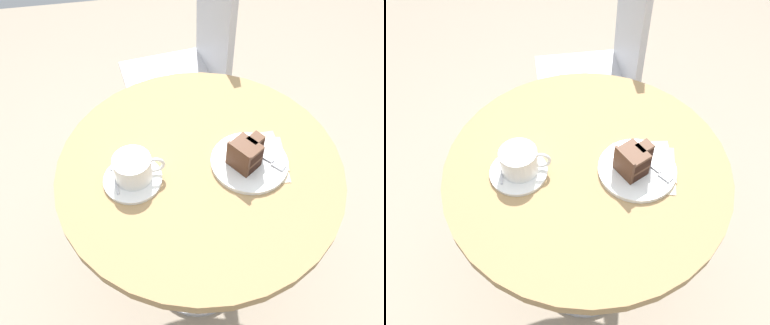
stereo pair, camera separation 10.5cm
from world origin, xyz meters
TOP-DOWN VIEW (x-y plane):
  - ground_plane at (0.00, 0.00)m, footprint 4.40×4.40m
  - cafe_table at (0.00, 0.00)m, footprint 0.78×0.78m
  - saucer at (-0.18, -0.02)m, footprint 0.15×0.15m
  - coffee_cup at (-0.18, -0.02)m, footprint 0.13×0.10m
  - teaspoon at (-0.23, -0.01)m, footprint 0.02×0.10m
  - cake_plate at (0.13, -0.02)m, footprint 0.21×0.21m
  - cake_slice at (0.12, -0.02)m, footprint 0.10×0.10m
  - fork at (0.18, -0.02)m, footprint 0.11×0.11m
  - napkin at (0.16, -0.00)m, footprint 0.18×0.18m
  - cafe_chair at (0.10, 0.66)m, footprint 0.43×0.43m

SIDE VIEW (x-z plane):
  - ground_plane at x=0.00m, z-range -0.01..0.00m
  - cafe_chair at x=0.10m, z-range 0.08..1.05m
  - cafe_table at x=0.00m, z-range 0.24..0.96m
  - napkin at x=0.16m, z-range 0.72..0.72m
  - saucer at x=-0.18m, z-range 0.72..0.73m
  - cake_plate at x=0.13m, z-range 0.72..0.73m
  - teaspoon at x=-0.23m, z-range 0.73..0.73m
  - fork at x=0.18m, z-range 0.73..0.74m
  - coffee_cup at x=-0.18m, z-range 0.73..0.80m
  - cake_slice at x=0.12m, z-range 0.73..0.81m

